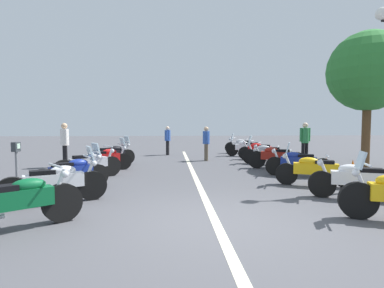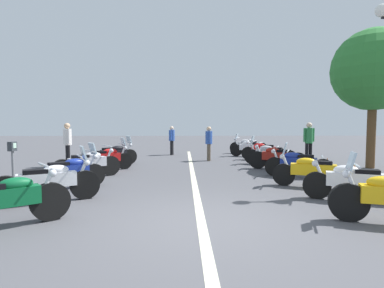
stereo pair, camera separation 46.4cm
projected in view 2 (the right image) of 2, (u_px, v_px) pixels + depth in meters
ground_plane at (201, 223)px, 5.27m from camera, size 80.00×80.00×0.00m
lane_centre_stripe at (193, 178)px, 9.73m from camera, size 18.77×0.16×0.01m
motorcycle_left_row_0 at (5, 200)px, 4.97m from camera, size 1.39×1.73×1.02m
motorcycle_left_row_1 at (49, 181)px, 6.60m from camera, size 1.16×2.02×1.22m
motorcycle_left_row_2 at (69, 172)px, 8.02m from camera, size 1.35×1.66×1.20m
motorcycle_left_row_3 at (88, 163)px, 9.68m from camera, size 1.46×1.79×1.01m
motorcycle_left_row_4 at (106, 158)px, 11.26m from camera, size 1.11×1.84×1.20m
motorcycle_left_row_5 at (115, 154)px, 12.74m from camera, size 1.31×1.75×1.21m
motorcycle_right_row_1 at (354, 181)px, 6.72m from camera, size 1.04×2.05×0.99m
motorcycle_right_row_2 at (312, 170)px, 8.24m from camera, size 1.03×2.01×1.19m
motorcycle_right_row_3 at (298, 163)px, 9.80m from camera, size 1.03×1.98×0.99m
motorcycle_right_row_4 at (277, 157)px, 11.41m from camera, size 1.09×1.98×1.02m
motorcycle_right_row_5 at (269, 154)px, 12.80m from camera, size 1.13×2.02×1.21m
motorcycle_right_row_6 at (263, 151)px, 14.43m from camera, size 0.98×1.97×0.99m
motorcycle_right_row_7 at (250, 148)px, 16.06m from camera, size 1.00×2.07×1.21m
motorcycle_right_row_8 at (248, 146)px, 17.64m from camera, size 0.97×2.08×1.01m
parking_meter at (13, 158)px, 7.22m from camera, size 0.20×0.15×1.29m
traffic_cone_1 at (327, 168)px, 9.97m from camera, size 0.36×0.36×0.61m
traffic_cone_2 at (354, 171)px, 9.28m from camera, size 0.36×0.36×0.61m
bystander_1 at (172, 138)px, 16.95m from camera, size 0.52×0.32×1.59m
bystander_2 at (309, 139)px, 13.24m from camera, size 0.32×0.52×1.77m
bystander_3 at (209, 141)px, 14.22m from camera, size 0.53×0.32×1.59m
bystander_4 at (68, 141)px, 12.29m from camera, size 0.47×0.32×1.75m
roadside_tree_0 at (374, 70)px, 11.67m from camera, size 3.10×3.10×5.33m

